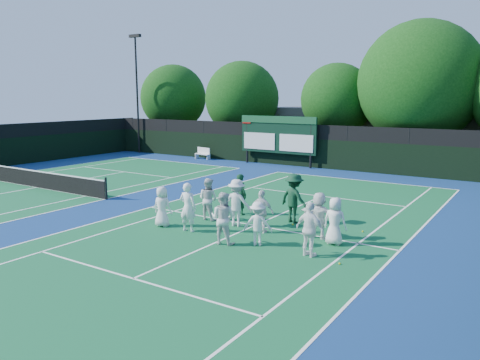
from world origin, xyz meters
The scene contains 30 objects.
ground centered at (0.00, 0.00, 0.00)m, with size 120.00×120.00×0.00m, color #1C360E.
court_apron centered at (-6.00, 1.00, 0.00)m, with size 34.00×32.00×0.01m, color navy.
near_court centered at (0.00, 1.00, 0.01)m, with size 11.05×23.85×0.01m.
left_court centered at (-14.00, 1.00, 0.01)m, with size 11.05×23.85×0.01m.
back_fence centered at (-6.00, 16.00, 1.36)m, with size 34.00×0.08×3.00m.
scoreboard centered at (-7.01, 15.59, 2.19)m, with size 6.00×0.21×3.55m.
clubhouse centered at (-2.00, 24.00, 2.00)m, with size 18.00×6.00×4.00m, color #555559.
light_pole_left centered at (-21.00, 15.70, 6.30)m, with size 1.20×0.30×10.12m.
tennis_net centered at (-14.00, 1.00, 0.49)m, with size 11.30×0.10×1.10m.
bench centered at (-13.61, 15.37, 0.50)m, with size 1.50×0.69×0.92m.
tree_a centered at (-20.03, 19.58, 4.65)m, with size 6.04×6.04×7.83m.
tree_b centered at (-12.46, 19.58, 4.58)m, with size 6.21×6.21×7.85m.
tree_c centered at (-4.05, 19.58, 4.57)m, with size 5.33×5.33×7.38m.
tree_d centered at (1.81, 19.58, 5.61)m, with size 8.28×8.28×9.96m.
tennis_ball_1 centered at (3.79, 2.40, 0.03)m, with size 0.07×0.07×0.07m, color gold.
tennis_ball_2 centered at (4.33, -1.26, 0.03)m, with size 0.07×0.07×0.07m, color gold.
tennis_ball_3 centered at (-2.06, 2.65, 0.03)m, with size 0.07×0.07×0.07m, color gold.
tennis_ball_4 centered at (1.20, 1.84, 0.03)m, with size 0.07×0.07×0.07m, color gold.
player_front_0 centered at (-2.93, -1.02, 0.78)m, with size 0.76×0.49×1.56m, color silver.
player_front_1 centered at (-1.66, -1.01, 0.92)m, with size 0.67×0.44×1.84m, color white.
player_front_2 centered at (0.26, -1.50, 0.89)m, with size 0.87×0.68×1.79m, color silver.
player_front_3 centered at (1.34, -1.02, 0.75)m, with size 0.97×0.56×1.50m, color white.
player_front_4 centered at (3.25, -1.08, 0.87)m, with size 1.02×0.42×1.74m, color white.
player_back_0 centered at (-2.05, 0.73, 0.85)m, with size 0.83×0.65×1.71m, color silver.
player_back_1 centered at (-0.57, 0.58, 0.91)m, with size 1.18×0.68×1.83m, color silver.
player_back_2 centered at (0.70, 0.34, 0.79)m, with size 0.93×0.39×1.59m, color white.
player_back_3 centered at (2.71, 0.86, 0.83)m, with size 1.54×0.49×1.66m, color white.
player_back_4 centered at (3.45, 0.48, 0.81)m, with size 0.79×0.52×1.62m, color white.
coach_left centered at (-1.42, 2.17, 0.87)m, with size 0.63×0.42×1.74m, color #0D331D.
coach_right centered at (1.04, 2.24, 0.98)m, with size 1.27×0.73×1.96m, color #0E351F.
Camera 1 is at (9.08, -13.93, 4.93)m, focal length 35.00 mm.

